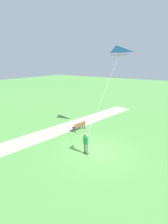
% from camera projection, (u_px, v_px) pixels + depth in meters
% --- Properties ---
extents(ground_plane, '(120.00, 120.00, 0.00)m').
position_uv_depth(ground_plane, '(96.00, 151.00, 13.31)').
color(ground_plane, '#569947').
extents(walkway_path, '(7.88, 31.93, 0.02)m').
position_uv_depth(walkway_path, '(27.00, 141.00, 15.08)').
color(walkway_path, '#ADA393').
rests_on(walkway_path, ground).
extents(person_kite_flyer, '(0.52, 0.62, 1.83)m').
position_uv_depth(person_kite_flyer, '(86.00, 141.00, 12.64)').
color(person_kite_flyer, '#232328').
rests_on(person_kite_flyer, ground).
extents(flying_kite, '(2.02, 5.29, 6.30)m').
position_uv_depth(flying_kite, '(116.00, 52.00, 14.83)').
color(flying_kite, blue).
extents(park_bench_near_walkway, '(0.69, 1.55, 0.88)m').
position_uv_depth(park_bench_near_walkway, '(79.00, 126.00, 17.21)').
color(park_bench_near_walkway, brown).
rests_on(park_bench_near_walkway, ground).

